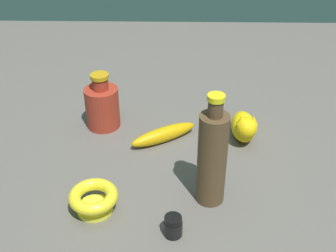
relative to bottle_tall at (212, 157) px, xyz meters
name	(u,v)px	position (x,y,z in m)	size (l,w,h in m)	color
ground	(168,155)	(-0.16, -0.10, -0.12)	(2.00, 2.00, 0.00)	#5B5651
bottle_tall	(212,157)	(0.00, 0.00, 0.00)	(0.06, 0.06, 0.27)	#503A24
bottle_short	(102,106)	(-0.30, -0.28, -0.05)	(0.09, 0.09, 0.16)	#9C2E1F
cat_figurine	(244,126)	(-0.24, 0.10, -0.08)	(0.16, 0.07, 0.10)	yellow
bowl	(94,198)	(0.04, -0.25, -0.08)	(0.11, 0.11, 0.05)	yellow
nail_polish_jar	(173,226)	(0.11, -0.08, -0.09)	(0.04, 0.04, 0.05)	black
banana	(164,134)	(-0.22, -0.11, -0.10)	(0.19, 0.04, 0.04)	#CD9B0B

